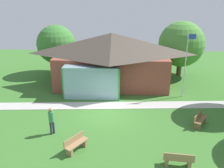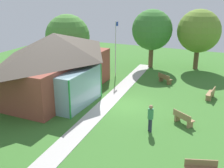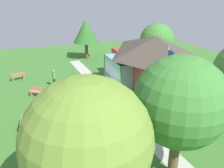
# 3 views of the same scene
# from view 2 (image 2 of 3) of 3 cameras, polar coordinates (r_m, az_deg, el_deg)

# --- Properties ---
(ground_plane) EXTENTS (44.00, 44.00, 0.00)m
(ground_plane) POSITION_cam_2_polar(r_m,az_deg,el_deg) (20.77, 2.69, -4.32)
(ground_plane) COLOR #3D752D
(pavilion) EXTENTS (11.14, 6.83, 4.96)m
(pavilion) POSITION_cam_2_polar(r_m,az_deg,el_deg) (22.74, -11.39, 4.28)
(pavilion) COLOR brown
(pavilion) RESTS_ON ground_plane
(footpath) EXTENTS (23.18, 2.79, 0.03)m
(footpath) POSITION_cam_2_polar(r_m,az_deg,el_deg) (21.27, -0.76, -3.68)
(footpath) COLOR #BCB7B2
(footpath) RESTS_ON ground_plane
(flagpole) EXTENTS (0.64, 0.08, 5.43)m
(flagpole) POSITION_cam_2_polar(r_m,az_deg,el_deg) (26.75, 0.76, 7.77)
(flagpole) COLOR silver
(flagpole) RESTS_ON ground_plane
(bench_front_center) EXTENTS (1.20, 1.49, 0.84)m
(bench_front_center) POSITION_cam_2_polar(r_m,az_deg,el_deg) (18.33, 14.43, -6.89)
(bench_front_center) COLOR #9E7A51
(bench_front_center) RESTS_ON ground_plane
(bench_front_right) EXTENTS (1.54, 0.60, 0.84)m
(bench_front_right) POSITION_cam_2_polar(r_m,az_deg,el_deg) (23.12, 19.68, -1.92)
(bench_front_right) COLOR #9E7A51
(bench_front_right) RESTS_ON ground_plane
(bench_mid_right) EXTENTS (1.21, 1.48, 0.84)m
(bench_mid_right) POSITION_cam_2_polar(r_m,az_deg,el_deg) (25.86, 10.80, 1.07)
(bench_mid_right) COLOR brown
(bench_mid_right) RESTS_ON ground_plane
(visitor_strolling_lawn) EXTENTS (0.34, 0.34, 1.74)m
(visitor_strolling_lawn) POSITION_cam_2_polar(r_m,az_deg,el_deg) (16.81, 7.93, -6.56)
(visitor_strolling_lawn) COLOR #2D3347
(visitor_strolling_lawn) RESTS_ON ground_plane
(tree_behind_pavilion_right) EXTENTS (4.72, 4.72, 5.74)m
(tree_behind_pavilion_right) POSITION_cam_2_polar(r_m,az_deg,el_deg) (30.31, -9.12, 9.59)
(tree_behind_pavilion_right) COLOR brown
(tree_behind_pavilion_right) RESTS_ON ground_plane
(tree_east_hedge) EXTENTS (4.27, 4.27, 6.24)m
(tree_east_hedge) POSITION_cam_2_polar(r_m,az_deg,el_deg) (30.13, 8.24, 10.95)
(tree_east_hedge) COLOR brown
(tree_east_hedge) RESTS_ON ground_plane
(tree_far_east) EXTENTS (4.47, 4.47, 6.30)m
(tree_far_east) POSITION_cam_2_polar(r_m,az_deg,el_deg) (30.60, 17.44, 10.34)
(tree_far_east) COLOR brown
(tree_far_east) RESTS_ON ground_plane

